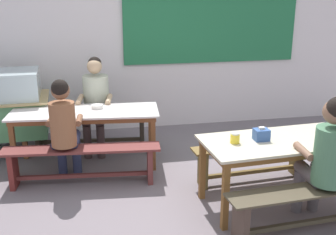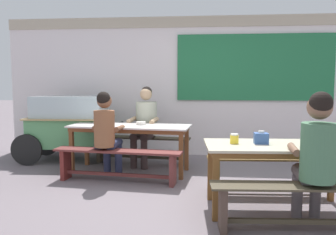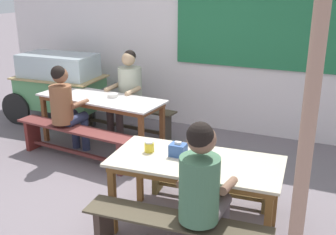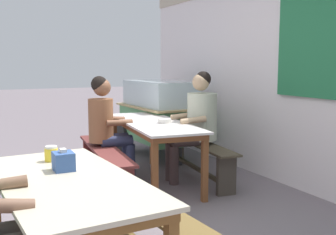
% 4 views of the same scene
% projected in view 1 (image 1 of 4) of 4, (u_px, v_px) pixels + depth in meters
% --- Properties ---
extents(ground_plane, '(40.00, 40.00, 0.00)m').
position_uv_depth(ground_plane, '(184.00, 196.00, 4.61)').
color(ground_plane, slate).
extents(backdrop_wall, '(7.43, 0.23, 2.61)m').
position_uv_depth(backdrop_wall, '(151.00, 43.00, 6.56)').
color(backdrop_wall, white).
rests_on(backdrop_wall, ground_plane).
extents(dining_table_far, '(1.92, 0.84, 0.73)m').
position_uv_depth(dining_table_far, '(85.00, 116.00, 5.26)').
color(dining_table_far, silver).
rests_on(dining_table_far, ground_plane).
extents(dining_table_near, '(1.64, 0.87, 0.73)m').
position_uv_depth(dining_table_near, '(279.00, 146.00, 4.26)').
color(dining_table_near, beige).
rests_on(dining_table_near, ground_plane).
extents(bench_far_back, '(1.73, 0.42, 0.46)m').
position_uv_depth(bench_far_back, '(90.00, 128.00, 5.92)').
color(bench_far_back, '#43392A').
rests_on(bench_far_back, ground_plane).
extents(bench_far_front, '(1.84, 0.45, 0.46)m').
position_uv_depth(bench_far_front, '(82.00, 159.00, 4.81)').
color(bench_far_front, brown).
rests_on(bench_far_front, ground_plane).
extents(bench_near_back, '(1.47, 0.34, 0.46)m').
position_uv_depth(bench_near_back, '(251.00, 158.00, 4.91)').
color(bench_near_back, brown).
rests_on(bench_near_back, ground_plane).
extents(bench_near_front, '(1.60, 0.41, 0.46)m').
position_uv_depth(bench_near_front, '(307.00, 205.00, 3.84)').
color(bench_near_front, '#483F2E').
rests_on(bench_near_front, ground_plane).
extents(person_center_facing, '(0.51, 0.62, 1.32)m').
position_uv_depth(person_center_facing, '(96.00, 99.00, 5.73)').
color(person_center_facing, '#433231').
rests_on(person_center_facing, ground_plane).
extents(person_near_front, '(0.44, 0.59, 1.33)m').
position_uv_depth(person_near_front, '(327.00, 154.00, 3.81)').
color(person_near_front, '#635A5D').
rests_on(person_near_front, ground_plane).
extents(person_left_back_turned, '(0.42, 0.54, 1.27)m').
position_uv_depth(person_left_back_turned, '(64.00, 125.00, 4.74)').
color(person_left_back_turned, '#2D3353').
rests_on(person_left_back_turned, ground_plane).
extents(tissue_box, '(0.15, 0.13, 0.14)m').
position_uv_depth(tissue_box, '(261.00, 135.00, 4.21)').
color(tissue_box, '#345698').
rests_on(tissue_box, dining_table_near).
extents(condiment_jar, '(0.09, 0.09, 0.11)m').
position_uv_depth(condiment_jar, '(235.00, 138.00, 4.14)').
color(condiment_jar, yellow).
rests_on(condiment_jar, dining_table_near).
extents(soup_bowl, '(0.15, 0.15, 0.05)m').
position_uv_depth(soup_bowl, '(97.00, 107.00, 5.32)').
color(soup_bowl, silver).
rests_on(soup_bowl, dining_table_far).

